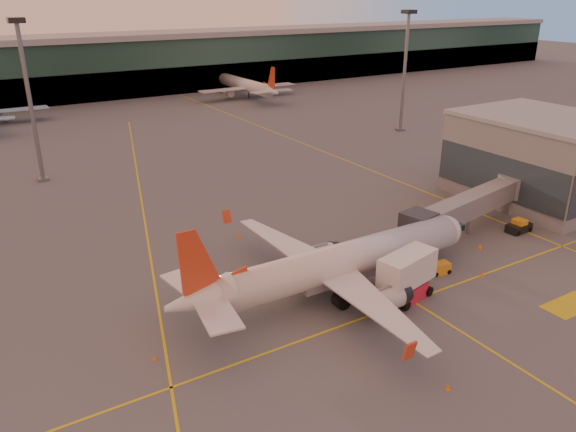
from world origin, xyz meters
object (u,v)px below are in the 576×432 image
main_airplane (335,265)px  catering_truck (407,274)px  gpu_cart (440,268)px  pushback_tug (519,227)px

main_airplane → catering_truck: (5.72, -4.47, -0.60)m
gpu_cart → pushback_tug: size_ratio=0.70×
main_airplane → pushback_tug: 30.34m
pushback_tug → gpu_cart: bearing=-171.9°
main_airplane → catering_truck: size_ratio=5.07×
catering_truck → gpu_cart: catering_truck is taller
main_airplane → pushback_tug: size_ratio=10.32×
main_airplane → pushback_tug: (30.20, 0.64, -2.78)m
gpu_cart → pushback_tug: 17.63m
main_airplane → pushback_tug: main_airplane is taller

